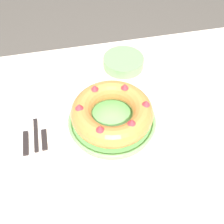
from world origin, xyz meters
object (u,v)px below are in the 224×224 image
(side_bowl, at_px, (123,62))
(serving_knife, at_px, (26,134))
(fork, at_px, (35,125))
(serving_dish, at_px, (112,121))
(cake_knife, at_px, (44,130))
(bundt_cake, at_px, (112,112))

(side_bowl, bearing_deg, serving_knife, -146.39)
(fork, bearing_deg, serving_knife, -134.17)
(serving_dish, xyz_separation_m, cake_knife, (-0.23, 0.02, -0.01))
(bundt_cake, bearing_deg, serving_knife, 176.24)
(serving_knife, relative_size, cake_knife, 1.16)
(bundt_cake, height_order, fork, bundt_cake)
(serving_dish, bearing_deg, cake_knife, 175.00)
(bundt_cake, relative_size, fork, 1.44)
(serving_dish, height_order, bundt_cake, bundt_cake)
(serving_knife, bearing_deg, fork, 40.76)
(bundt_cake, xyz_separation_m, side_bowl, (0.11, 0.28, -0.04))
(serving_dish, xyz_separation_m, side_bowl, (0.11, 0.28, 0.01))
(serving_dish, bearing_deg, bundt_cake, -66.21)
(cake_knife, bearing_deg, serving_dish, -10.57)
(cake_knife, relative_size, side_bowl, 1.06)
(fork, distance_m, cake_knife, 0.04)
(serving_knife, xyz_separation_m, cake_knife, (0.06, 0.00, 0.00))
(side_bowl, bearing_deg, fork, -147.12)
(serving_dish, bearing_deg, serving_knife, 176.25)
(serving_dish, xyz_separation_m, fork, (-0.25, 0.05, -0.01))
(serving_knife, height_order, cake_knife, same)
(side_bowl, bearing_deg, serving_dish, -111.31)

